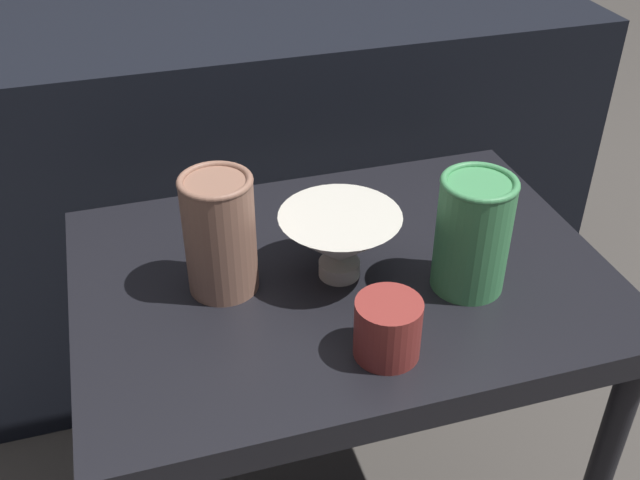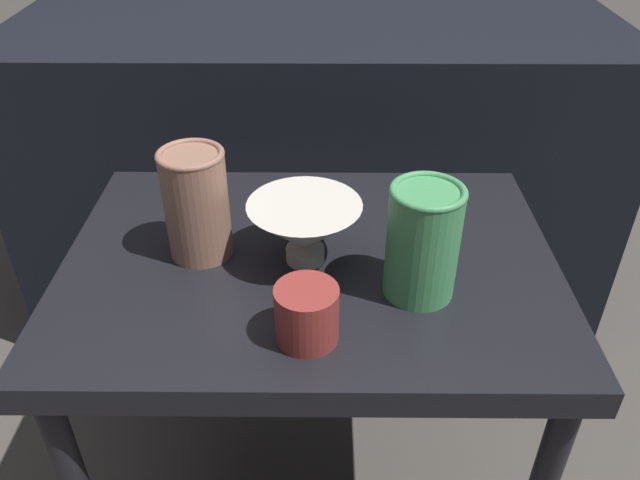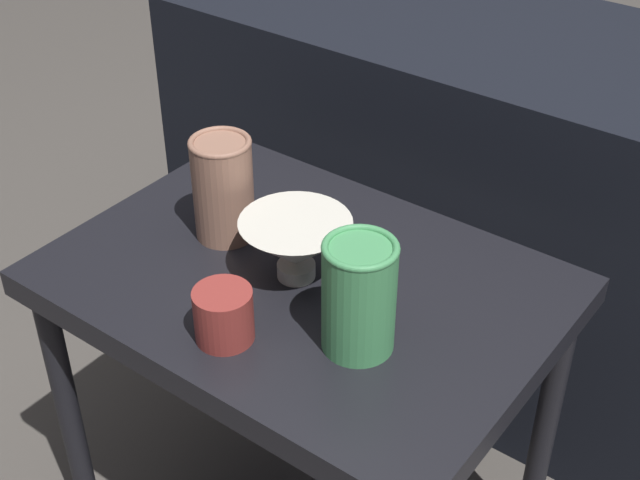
{
  "view_description": "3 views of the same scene",
  "coord_description": "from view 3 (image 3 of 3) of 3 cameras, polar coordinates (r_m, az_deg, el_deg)",
  "views": [
    {
      "loc": [
        -0.25,
        -0.74,
        1.15
      ],
      "look_at": [
        -0.04,
        -0.03,
        0.63
      ],
      "focal_mm": 42.0,
      "sensor_mm": 36.0,
      "label": 1
    },
    {
      "loc": [
        0.02,
        -0.71,
        1.07
      ],
      "look_at": [
        0.01,
        -0.02,
        0.6
      ],
      "focal_mm": 35.0,
      "sensor_mm": 36.0,
      "label": 2
    },
    {
      "loc": [
        0.61,
        -0.77,
        1.31
      ],
      "look_at": [
        0.02,
        0.01,
        0.62
      ],
      "focal_mm": 50.0,
      "sensor_mm": 36.0,
      "label": 3
    }
  ],
  "objects": [
    {
      "name": "couch_backdrop",
      "position": [
        1.78,
        11.04,
        2.15
      ],
      "size": [
        1.3,
        0.5,
        0.71
      ],
      "color": "black",
      "rests_on": "ground_plane"
    },
    {
      "name": "table",
      "position": [
        1.28,
        -1.07,
        -4.61
      ],
      "size": [
        0.69,
        0.5,
        0.56
      ],
      "color": "black",
      "rests_on": "ground_plane"
    },
    {
      "name": "cup",
      "position": [
        1.12,
        -6.15,
        -4.82
      ],
      "size": [
        0.08,
        0.08,
        0.07
      ],
      "color": "maroon",
      "rests_on": "table"
    },
    {
      "name": "vase_textured_left",
      "position": [
        1.28,
        -6.23,
        3.39
      ],
      "size": [
        0.09,
        0.09,
        0.16
      ],
      "color": "#996B56",
      "rests_on": "table"
    },
    {
      "name": "vase_colorful_right",
      "position": [
        1.07,
        2.51,
        -3.54
      ],
      "size": [
        0.09,
        0.09,
        0.15
      ],
      "color": "#47995B",
      "rests_on": "table"
    },
    {
      "name": "bowl",
      "position": [
        1.2,
        -1.56,
        -0.26
      ],
      "size": [
        0.15,
        0.15,
        0.09
      ],
      "color": "silver",
      "rests_on": "table"
    }
  ]
}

